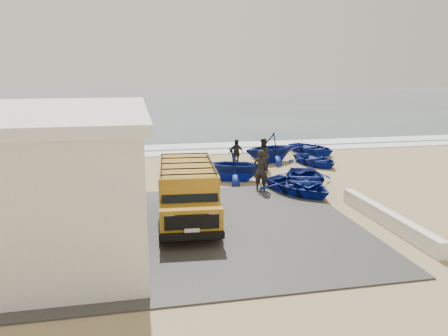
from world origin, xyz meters
TOP-DOWN VIEW (x-y plane):
  - ground at (0.00, 0.00)m, footprint 160.00×160.00m
  - slab at (-2.00, -2.00)m, footprint 12.00×10.00m
  - ocean at (0.00, 56.00)m, footprint 180.00×88.00m
  - surf_line at (0.00, 12.00)m, footprint 180.00×1.60m
  - surf_wash at (0.00, 14.50)m, footprint 180.00×2.20m
  - building at (-7.50, -2.00)m, footprint 8.40×9.40m
  - parapet at (5.00, -3.00)m, footprint 0.35×6.00m
  - van at (-1.92, -1.13)m, footprint 2.36×5.22m
  - boat_near_left at (3.37, 1.47)m, footprint 3.79×4.31m
  - boat_near_right at (4.06, 2.47)m, footprint 3.87×4.60m
  - boat_mid_left at (1.11, 4.36)m, footprint 3.92×3.64m
  - boat_mid_right at (6.50, 6.86)m, footprint 3.13×3.75m
  - boat_far_left at (4.15, 8.16)m, footprint 4.14×3.84m
  - boat_far_right at (7.70, 10.25)m, footprint 3.75×4.26m
  - fisherman_front at (1.87, 2.36)m, footprint 0.83×0.76m
  - fisherman_middle at (3.16, 6.32)m, footprint 1.02×1.08m
  - fisherman_back at (1.89, 7.36)m, footprint 1.00×0.58m

SIDE VIEW (x-z plane):
  - ground at x=0.00m, z-range 0.00..0.00m
  - ocean at x=0.00m, z-range 0.00..0.01m
  - surf_wash at x=0.00m, z-range 0.00..0.04m
  - slab at x=-2.00m, z-range 0.00..0.05m
  - surf_line at x=0.00m, z-range 0.00..0.06m
  - parapet at x=5.00m, z-range 0.00..0.55m
  - boat_mid_right at x=6.50m, z-range 0.00..0.67m
  - boat_far_right at x=7.70m, z-range 0.00..0.73m
  - boat_near_left at x=3.37m, z-range 0.00..0.74m
  - boat_near_right at x=4.06m, z-range 0.00..0.82m
  - fisherman_back at x=1.89m, z-range 0.00..1.60m
  - boat_mid_left at x=1.11m, z-range 0.00..1.69m
  - fisherman_middle at x=3.16m, z-range 0.00..1.76m
  - boat_far_left at x=4.15m, z-range 0.00..1.78m
  - fisherman_front at x=1.87m, z-range 0.00..1.91m
  - van at x=-1.92m, z-range 0.08..2.26m
  - building at x=-7.50m, z-range 0.01..4.31m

